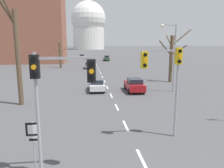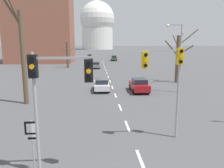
{
  "view_description": "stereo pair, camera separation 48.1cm",
  "coord_description": "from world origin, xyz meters",
  "views": [
    {
      "loc": [
        -2.66,
        -5.84,
        5.74
      ],
      "look_at": [
        -1.28,
        5.79,
        3.51
      ],
      "focal_mm": 35.0,
      "sensor_mm": 36.0,
      "label": 1
    },
    {
      "loc": [
        -2.18,
        -5.89,
        5.74
      ],
      "look_at": [
        -1.28,
        5.79,
        3.51
      ],
      "focal_mm": 35.0,
      "sensor_mm": 36.0,
      "label": 2
    }
  ],
  "objects": [
    {
      "name": "lane_stripe_11",
      "position": [
        0.0,
        53.45,
        0.0
      ],
      "size": [
        0.16,
        2.0,
        0.01
      ],
      "primitive_type": "cube",
      "color": "silver",
      "rests_on": "ground_plane"
    },
    {
      "name": "bare_tree_left_far",
      "position": [
        -8.59,
        45.8,
        3.12
      ],
      "size": [
        3.69,
        1.25,
        6.37
      ],
      "color": "brown",
      "rests_on": "ground_plane"
    },
    {
      "name": "sedan_far_left",
      "position": [
        -4.18,
        73.28,
        0.85
      ],
      "size": [
        1.75,
        4.05,
        1.67
      ],
      "color": "#B7B7BC",
      "rests_on": "ground_plane"
    },
    {
      "name": "lane_stripe_1",
      "position": [
        0.0,
        8.45,
        0.0
      ],
      "size": [
        0.16,
        2.0,
        0.01
      ],
      "primitive_type": "cube",
      "color": "silver",
      "rests_on": "ground_plane"
    },
    {
      "name": "capitol_dome",
      "position": [
        0.0,
        190.43,
        20.5
      ],
      "size": [
        29.79,
        29.79,
        42.08
      ],
      "color": "silver",
      "rests_on": "ground_plane"
    },
    {
      "name": "lane_stripe_12",
      "position": [
        0.0,
        57.95,
        0.0
      ],
      "size": [
        0.16,
        2.0,
        0.01
      ],
      "primitive_type": "cube",
      "color": "silver",
      "rests_on": "ground_plane"
    },
    {
      "name": "lane_stripe_3",
      "position": [
        0.0,
        17.45,
        0.0
      ],
      "size": [
        0.16,
        2.0,
        0.01
      ],
      "primitive_type": "cube",
      "color": "silver",
      "rests_on": "ground_plane"
    },
    {
      "name": "lane_stripe_10",
      "position": [
        0.0,
        48.95,
        0.0
      ],
      "size": [
        0.16,
        2.0,
        0.01
      ],
      "primitive_type": "cube",
      "color": "silver",
      "rests_on": "ground_plane"
    },
    {
      "name": "lane_stripe_4",
      "position": [
        0.0,
        21.95,
        0.0
      ],
      "size": [
        0.16,
        2.0,
        0.01
      ],
      "primitive_type": "cube",
      "color": "silver",
      "rests_on": "ground_plane"
    },
    {
      "name": "bare_tree_left_near",
      "position": [
        -8.9,
        14.82,
        4.93
      ],
      "size": [
        2.57,
        3.28,
        11.35
      ],
      "color": "brown",
      "rests_on": "ground_plane"
    },
    {
      "name": "lane_stripe_9",
      "position": [
        0.0,
        44.45,
        0.0
      ],
      "size": [
        0.16,
        2.0,
        0.01
      ],
      "primitive_type": "cube",
      "color": "silver",
      "rests_on": "ground_plane"
    },
    {
      "name": "route_sign_post",
      "position": [
        -5.04,
        3.45,
        1.62
      ],
      "size": [
        0.6,
        0.08,
        2.38
      ],
      "color": "#9E9EA3",
      "rests_on": "ground_plane"
    },
    {
      "name": "lane_stripe_2",
      "position": [
        0.0,
        12.95,
        0.0
      ],
      "size": [
        0.16,
        2.0,
        0.01
      ],
      "primitive_type": "cube",
      "color": "silver",
      "rests_on": "ground_plane"
    },
    {
      "name": "sedan_far_right",
      "position": [
        2.97,
        19.16,
        0.81
      ],
      "size": [
        1.91,
        4.16,
        1.59
      ],
      "color": "maroon",
      "rests_on": "ground_plane"
    },
    {
      "name": "apartment_block_left",
      "position": [
        -17.9,
        61.59,
        10.36
      ],
      "size": [
        18.0,
        14.0,
        20.73
      ],
      "primitive_type": "cube",
      "color": "#935642",
      "rests_on": "ground_plane"
    },
    {
      "name": "lane_stripe_13",
      "position": [
        0.0,
        62.45,
        0.0
      ],
      "size": [
        0.16,
        2.0,
        0.01
      ],
      "primitive_type": "cube",
      "color": "silver",
      "rests_on": "ground_plane"
    },
    {
      "name": "traffic_signal_near_right",
      "position": [
        2.01,
        6.39,
        4.22
      ],
      "size": [
        2.4,
        0.34,
        5.55
      ],
      "color": "#9E9EA3",
      "rests_on": "ground_plane"
    },
    {
      "name": "lane_stripe_7",
      "position": [
        0.0,
        35.45,
        0.0
      ],
      "size": [
        0.16,
        2.0,
        0.01
      ],
      "primitive_type": "cube",
      "color": "silver",
      "rests_on": "ground_plane"
    },
    {
      "name": "bare_tree_right_near",
      "position": [
        9.72,
        24.89,
        3.84
      ],
      "size": [
        5.3,
        3.34,
        7.65
      ],
      "color": "brown",
      "rests_on": "ground_plane"
    },
    {
      "name": "lane_stripe_6",
      "position": [
        0.0,
        30.95,
        0.0
      ],
      "size": [
        0.16,
        2.0,
        0.01
      ],
      "primitive_type": "cube",
      "color": "silver",
      "rests_on": "ground_plane"
    },
    {
      "name": "lane_stripe_8",
      "position": [
        0.0,
        39.95,
        0.0
      ],
      "size": [
        0.16,
        2.0,
        0.01
      ],
      "primitive_type": "cube",
      "color": "silver",
      "rests_on": "ground_plane"
    },
    {
      "name": "sedan_near_right",
      "position": [
        -1.46,
        20.07,
        0.75
      ],
      "size": [
        1.82,
        4.11,
        1.46
      ],
      "color": "silver",
      "rests_on": "ground_plane"
    },
    {
      "name": "traffic_signal_near_left",
      "position": [
        -3.94,
        3.18,
        4.09
      ],
      "size": [
        2.62,
        0.34,
        5.37
      ],
      "color": "#9E9EA3",
      "rests_on": "ground_plane"
    },
    {
      "name": "lane_stripe_0",
      "position": [
        0.0,
        3.95,
        0.0
      ],
      "size": [
        0.16,
        2.0,
        0.01
      ],
      "primitive_type": "cube",
      "color": "silver",
      "rests_on": "ground_plane"
    },
    {
      "name": "street_lamp_right",
      "position": [
        7.18,
        18.5,
        4.78
      ],
      "size": [
        1.88,
        0.36,
        7.77
      ],
      "color": "#9E9EA3",
      "rests_on": "ground_plane"
    },
    {
      "name": "lane_stripe_5",
      "position": [
        0.0,
        26.45,
        0.0
      ],
      "size": [
        0.16,
        2.0,
        0.01
      ],
      "primitive_type": "cube",
      "color": "silver",
      "rests_on": "ground_plane"
    },
    {
      "name": "sedan_near_left",
      "position": [
        -2.08,
        43.68,
        0.75
      ],
      "size": [
        1.87,
        4.38,
        1.47
      ],
      "color": "slate",
      "rests_on": "ground_plane"
    },
    {
      "name": "sedan_mid_centre",
      "position": [
        3.84,
        64.5,
        0.86
      ],
      "size": [
        1.74,
        4.47,
        1.74
      ],
      "color": "#2D4C33",
      "rests_on": "ground_plane"
    }
  ]
}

